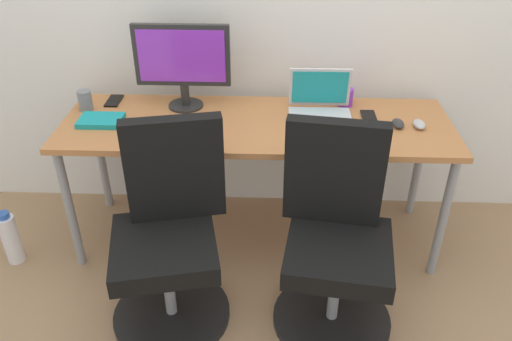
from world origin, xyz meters
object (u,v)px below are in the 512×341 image
(office_chair_right, at_px, (335,241))
(water_bottle_on_floor, at_px, (11,238))
(coffee_mug, at_px, (345,97))
(open_laptop, at_px, (320,105))
(desktop_monitor, at_px, (182,61))
(office_chair_left, at_px, (170,237))

(office_chair_right, bearing_deg, water_bottle_on_floor, 169.91)
(water_bottle_on_floor, height_order, coffee_mug, coffee_mug)
(open_laptop, distance_m, coffee_mug, 0.19)
(open_laptop, bearing_deg, office_chair_right, -85.69)
(desktop_monitor, bearing_deg, water_bottle_on_floor, -154.60)
(desktop_monitor, bearing_deg, coffee_mug, 3.35)
(office_chair_right, distance_m, desktop_monitor, 1.16)
(office_chair_left, height_order, office_chair_right, same)
(water_bottle_on_floor, xyz_separation_m, coffee_mug, (1.72, 0.47, 0.61))
(water_bottle_on_floor, bearing_deg, office_chair_left, -17.75)
(office_chair_left, xyz_separation_m, open_laptop, (0.67, 0.63, 0.35))
(office_chair_left, distance_m, coffee_mug, 1.17)
(desktop_monitor, distance_m, coffee_mug, 0.86)
(office_chair_left, bearing_deg, desktop_monitor, 91.47)
(open_laptop, height_order, coffee_mug, open_laptop)
(office_chair_right, distance_m, open_laptop, 0.72)
(office_chair_right, xyz_separation_m, desktop_monitor, (-0.74, 0.71, 0.54))
(office_chair_left, xyz_separation_m, desktop_monitor, (-0.02, 0.71, 0.54))
(water_bottle_on_floor, xyz_separation_m, open_laptop, (1.58, 0.34, 0.62))
(desktop_monitor, height_order, open_laptop, desktop_monitor)
(office_chair_left, height_order, open_laptop, open_laptop)
(office_chair_left, distance_m, desktop_monitor, 0.90)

